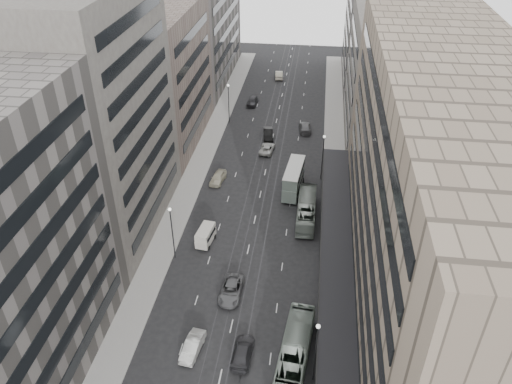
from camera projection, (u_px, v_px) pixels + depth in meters
The scene contains 26 objects.
ground at pixel (230, 333), 57.41m from camera, with size 220.00×220.00×0.00m, color black.
sidewalk_right at pixel (334, 172), 87.10m from camera, with size 4.00×125.00×0.15m, color gray.
sidewalk_left at pixel (200, 163), 89.67m from camera, with size 4.00×125.00×0.15m, color gray.
department_store at pixel (436, 200), 53.48m from camera, with size 19.20×60.00×30.00m.
building_right_mid at pixel (392, 79), 91.50m from camera, with size 15.00×28.00×24.00m, color #4D4842.
building_right_far at pixel (381, 24), 115.21m from camera, with size 15.00×32.00×28.00m, color slate.
building_left_b at pixel (91, 118), 66.04m from camera, with size 15.00×26.00×34.00m, color #4D4842.
building_left_c at pixel (155, 78), 90.86m from camera, with size 15.00×28.00×25.00m, color #6A5C53.
building_left_d at pixel (196, 21), 117.33m from camera, with size 15.00×38.00×28.00m, color slate.
lamp_right_near at pixel (316, 346), 49.36m from camera, with size 0.44×0.44×8.32m.
lamp_right_far at pixel (323, 152), 82.45m from camera, with size 0.44×0.44×8.32m.
lamp_left_near at pixel (172, 227), 65.50m from camera, with size 0.44×0.44×8.32m.
lamp_left_far at pixel (229, 99), 101.06m from camera, with size 0.44×0.44×8.32m.
bus_near at pixel (295, 352), 53.10m from camera, with size 2.83×12.10×3.37m, color gray.
bus_far at pixel (306, 210), 75.07m from camera, with size 2.63×11.26×3.14m, color #919C92.
double_decker at pixel (294, 179), 80.67m from camera, with size 3.33×8.73×4.67m.
panel_van at pixel (206, 235), 70.23m from camera, with size 2.39×4.18×2.50m.
sedan_1 at pixel (193, 346), 54.85m from camera, with size 1.63×4.66×1.54m, color #B6B6B2.
sedan_2 at pixel (231, 290), 62.06m from camera, with size 2.59×5.62×1.56m, color #59595B.
sedan_3 at pixel (243, 352), 54.27m from camera, with size 2.11×5.18×1.50m, color #2A2A2C.
sedan_4 at pixel (218, 177), 84.18m from camera, with size 1.93×4.80×1.64m, color #B9B49A.
sedan_5 at pixel (268, 134), 97.69m from camera, with size 1.79×5.13×1.69m, color black.
sedan_6 at pixel (267, 148), 92.98m from camera, with size 2.32×5.03×1.40m, color beige.
sedan_7 at pixel (305, 127), 100.21m from camera, with size 2.23×5.48×1.59m, color #505052.
sedan_8 at pixel (253, 101), 111.07m from camera, with size 2.03×5.04×1.72m, color #2B2A2D.
sedan_9 at pixel (279, 75), 124.86m from camera, with size 1.81×5.19×1.71m, color #BAB29A.
Camera 1 is at (7.98, -38.21, 45.21)m, focal length 35.00 mm.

